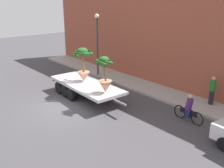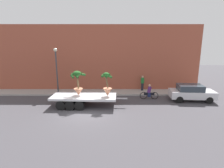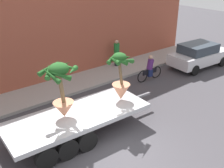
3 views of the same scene
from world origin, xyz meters
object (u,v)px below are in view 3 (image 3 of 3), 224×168
at_px(flatbed_trailer, 72,121).
at_px(potted_palm_rear, 61,88).
at_px(cyclist, 150,69).
at_px(potted_palm_middle, 121,79).
at_px(pedestrian_near_gate, 117,52).
at_px(parked_car, 199,55).

xyz_separation_m(flatbed_trailer, potted_palm_rear, (-0.26, 0.15, 1.44)).
distance_m(potted_palm_rear, cyclist, 7.17).
bearing_deg(flatbed_trailer, potted_palm_middle, -3.84).
bearing_deg(cyclist, flatbed_trailer, -162.22).
xyz_separation_m(flatbed_trailer, cyclist, (6.48, 2.08, -0.09)).
bearing_deg(pedestrian_near_gate, potted_palm_middle, -128.28).
height_order(flatbed_trailer, parked_car, parked_car).
distance_m(potted_palm_rear, potted_palm_middle, 2.61).
bearing_deg(potted_palm_middle, cyclist, 28.25).
relative_size(potted_palm_middle, pedestrian_near_gate, 1.23).
height_order(potted_palm_rear, potted_palm_middle, potted_palm_rear).
relative_size(potted_palm_middle, cyclist, 1.14).
distance_m(parked_car, pedestrian_near_gate, 5.32).
bearing_deg(cyclist, potted_palm_rear, -164.02).
relative_size(flatbed_trailer, pedestrian_near_gate, 3.94).
xyz_separation_m(flatbed_trailer, potted_palm_middle, (2.32, -0.16, 1.20)).
distance_m(flatbed_trailer, potted_palm_middle, 2.62).
relative_size(flatbed_trailer, potted_palm_middle, 3.19).
xyz_separation_m(flatbed_trailer, pedestrian_near_gate, (6.22, 4.78, 0.29)).
bearing_deg(cyclist, potted_palm_middle, -151.75).
relative_size(flatbed_trailer, parked_car, 1.57).
xyz_separation_m(potted_palm_rear, parked_car, (10.72, 1.42, -1.37)).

